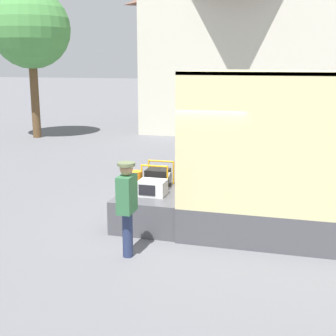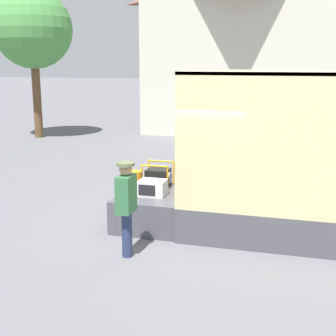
# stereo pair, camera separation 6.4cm
# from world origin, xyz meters

# --- Properties ---
(ground_plane) EXTENTS (160.00, 160.00, 0.00)m
(ground_plane) POSITION_xyz_m (0.00, 0.00, 0.00)
(ground_plane) COLOR slate
(tailgate_deck) EXTENTS (1.37, 2.14, 0.67)m
(tailgate_deck) POSITION_xyz_m (-0.69, 0.00, 0.34)
(tailgate_deck) COLOR #4C4C51
(tailgate_deck) RESTS_ON ground
(microwave) EXTENTS (0.54, 0.42, 0.32)m
(microwave) POSITION_xyz_m (-0.67, -0.36, 0.83)
(microwave) COLOR white
(microwave) RESTS_ON tailgate_deck
(portable_generator) EXTENTS (0.61, 0.54, 0.52)m
(portable_generator) POSITION_xyz_m (-0.75, 0.38, 0.87)
(portable_generator) COLOR black
(portable_generator) RESTS_ON tailgate_deck
(orange_bucket) EXTENTS (0.31, 0.31, 0.39)m
(orange_bucket) POSITION_xyz_m (-1.18, -0.01, 0.87)
(orange_bucket) COLOR orange
(orange_bucket) RESTS_ON tailgate_deck
(worker_person) EXTENTS (0.30, 0.44, 1.68)m
(worker_person) POSITION_xyz_m (-0.64, -1.92, 1.03)
(worker_person) COLOR navy
(worker_person) RESTS_ON ground
(house_backdrop) EXTENTS (9.16, 8.27, 8.38)m
(house_backdrop) POSITION_xyz_m (-0.60, 15.20, 4.27)
(house_backdrop) COLOR beige
(house_backdrop) RESTS_ON ground
(street_tree) EXTENTS (3.37, 3.37, 6.36)m
(street_tree) POSITION_xyz_m (-9.08, 9.33, 4.65)
(street_tree) COLOR brown
(street_tree) RESTS_ON ground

